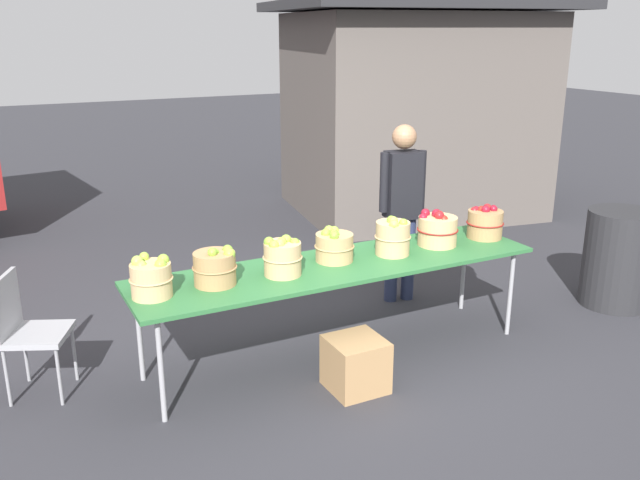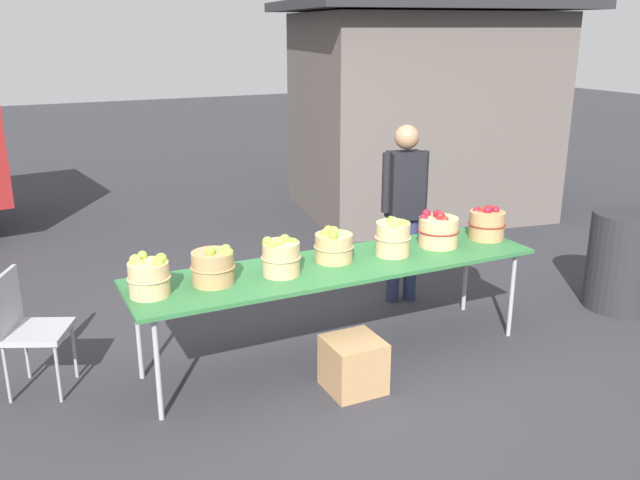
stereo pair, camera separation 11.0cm
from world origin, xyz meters
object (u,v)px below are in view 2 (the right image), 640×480
Objects in this scene: apple_basket_green_1 at (213,267)px; apple_basket_green_2 at (281,256)px; apple_basket_green_3 at (334,246)px; produce_crate at (353,364)px; folding_chair at (26,323)px; apple_basket_green_0 at (149,277)px; apple_basket_red_0 at (438,230)px; apple_basket_red_1 at (487,224)px; vendor_adult at (404,200)px; apple_basket_green_4 at (393,237)px; market_table at (338,268)px; trash_barrel at (623,261)px.

apple_basket_green_2 is at bearing -4.51° from apple_basket_green_1.
produce_crate is at bearing -103.07° from apple_basket_green_3.
apple_basket_green_3 is at bearing 76.93° from produce_crate.
folding_chair is (-2.15, 0.38, -0.36)m from apple_basket_green_3.
apple_basket_green_0 is 2.31m from apple_basket_red_0.
apple_basket_red_1 reaches higher than apple_basket_green_1.
apple_basket_green_3 is at bearing 177.72° from apple_basket_red_0.
apple_basket_green_3 is 0.98× the size of apple_basket_red_1.
apple_basket_green_1 reaches higher than produce_crate.
produce_crate is (-1.17, -1.23, -0.77)m from vendor_adult.
apple_basket_green_2 is (0.48, -0.04, 0.01)m from apple_basket_green_1.
apple_basket_green_3 is (0.47, 0.11, -0.02)m from apple_basket_green_2.
apple_basket_green_2 is 0.76× the size of produce_crate.
apple_basket_green_3 is at bearing 3.66° from apple_basket_green_0.
apple_basket_green_1 reaches higher than apple_basket_green_3.
apple_basket_green_3 reaches higher than folding_chair.
apple_basket_green_3 is at bearing 43.50° from vendor_adult.
apple_basket_green_2 is at bearing -167.34° from apple_basket_green_3.
vendor_adult reaches higher than produce_crate.
market_table is at bearing -179.32° from apple_basket_green_4.
apple_basket_green_3 is 0.92m from apple_basket_red_0.
trash_barrel reaches higher than produce_crate.
apple_basket_green_3 is at bearing 178.02° from apple_basket_red_1.
apple_basket_red_0 is 0.88× the size of produce_crate.
apple_basket_green_4 is (0.94, 0.03, 0.01)m from apple_basket_green_2.
apple_basket_green_4 is 0.99× the size of apple_basket_red_1.
apple_basket_green_3 is (0.00, 0.08, 0.15)m from market_table.
trash_barrel is at bearing -6.34° from apple_basket_green_4.
apple_basket_green_4 is (0.48, 0.01, 0.18)m from market_table.
apple_basket_green_1 is 0.48m from apple_basket_green_2.
apple_basket_red_0 is at bearing 171.00° from trash_barrel.
produce_crate is (0.81, -0.51, -0.68)m from apple_basket_green_1.
apple_basket_green_3 is at bearing 173.24° from trash_barrel.
vendor_adult is (2.43, 0.75, 0.08)m from apple_basket_green_0.
market_table is 2.76m from trash_barrel.
market_table is 1.30m from vendor_adult.
vendor_adult reaches higher than trash_barrel.
trash_barrel is at bearing -74.05° from folding_chair.
apple_basket_green_0 reaches higher than folding_chair.
trash_barrel reaches higher than market_table.
apple_basket_green_3 is 0.34× the size of trash_barrel.
apple_basket_green_0 is at bearing -97.69° from folding_chair.
apple_basket_red_0 reaches higher than market_table.
apple_basket_green_4 reaches higher than folding_chair.
folding_chair is 0.98× the size of trash_barrel.
apple_basket_green_2 is 0.86× the size of apple_basket_red_0.
apple_basket_green_2 is at bearing -178.24° from apple_basket_red_1.
apple_basket_green_2 is 1.86m from apple_basket_red_1.
apple_basket_green_3 is at bearing 86.47° from market_table.
apple_basket_green_4 reaches higher than apple_basket_red_1.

